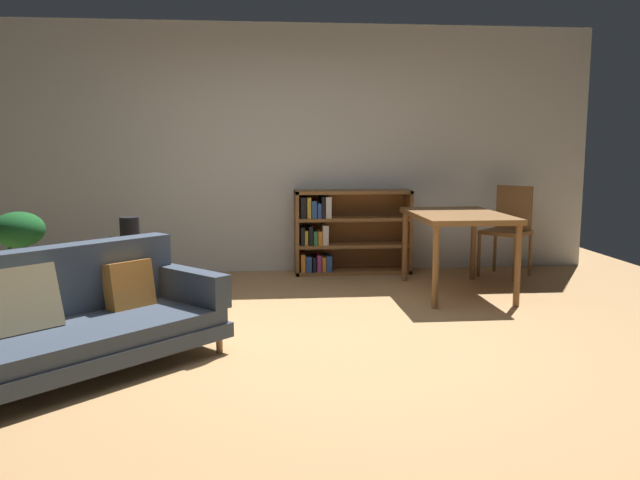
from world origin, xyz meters
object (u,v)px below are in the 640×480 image
(fabric_couch, at_px, (62,320))
(bookshelf, at_px, (343,232))
(potted_floor_plant, at_px, (20,257))
(desk_speaker, at_px, (130,234))
(dining_table, at_px, (457,221))
(open_laptop, at_px, (131,244))
(media_console, at_px, (137,280))
(dining_chair_near, at_px, (509,225))

(fabric_couch, xyz_separation_m, bookshelf, (2.15, 3.01, 0.12))
(potted_floor_plant, xyz_separation_m, bookshelf, (2.84, 1.68, -0.06))
(desk_speaker, distance_m, bookshelf, 2.62)
(fabric_couch, xyz_separation_m, dining_table, (3.09, 1.91, 0.35))
(open_laptop, bearing_deg, potted_floor_plant, -160.14)
(media_console, distance_m, desk_speaker, 0.46)
(media_console, distance_m, open_laptop, 0.32)
(desk_speaker, bearing_deg, fabric_couch, -97.81)
(fabric_couch, bearing_deg, dining_table, 31.78)
(media_console, bearing_deg, open_laptop, 119.59)
(dining_chair_near, bearing_deg, media_console, -162.56)
(media_console, bearing_deg, desk_speaker, -91.80)
(desk_speaker, height_order, bookshelf, bookshelf)
(fabric_couch, height_order, potted_floor_plant, potted_floor_plant)
(bookshelf, bearing_deg, open_laptop, -145.64)
(open_laptop, xyz_separation_m, potted_floor_plant, (-0.81, -0.29, -0.05))
(desk_speaker, height_order, potted_floor_plant, potted_floor_plant)
(dining_chair_near, distance_m, bookshelf, 1.79)
(open_laptop, height_order, dining_table, dining_table)
(open_laptop, height_order, bookshelf, bookshelf)
(media_console, xyz_separation_m, open_laptop, (-0.07, 0.12, 0.29))
(dining_table, xyz_separation_m, bookshelf, (-0.94, 1.10, -0.23))
(fabric_couch, height_order, bookshelf, bookshelf)
(open_laptop, bearing_deg, desk_speaker, -79.61)
(fabric_couch, relative_size, potted_floor_plant, 2.23)
(open_laptop, height_order, desk_speaker, desk_speaker)
(potted_floor_plant, bearing_deg, open_laptop, 19.86)
(potted_floor_plant, distance_m, bookshelf, 3.30)
(media_console, xyz_separation_m, desk_speaker, (-0.01, -0.21, 0.42))
(fabric_couch, distance_m, potted_floor_plant, 1.51)
(bookshelf, bearing_deg, media_console, -142.58)
(dining_table, bearing_deg, bookshelf, 130.42)
(media_console, relative_size, potted_floor_plant, 1.18)
(open_laptop, distance_m, desk_speaker, 0.35)
(dining_table, distance_m, bookshelf, 1.46)
(fabric_couch, height_order, dining_table, dining_table)
(media_console, height_order, dining_chair_near, dining_chair_near)
(dining_table, xyz_separation_m, dining_chair_near, (0.81, 0.77, -0.14))
(fabric_couch, height_order, dining_chair_near, dining_chair_near)
(bookshelf, bearing_deg, fabric_couch, -125.50)
(media_console, relative_size, dining_table, 0.82)
(fabric_couch, relative_size, desk_speaker, 6.89)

